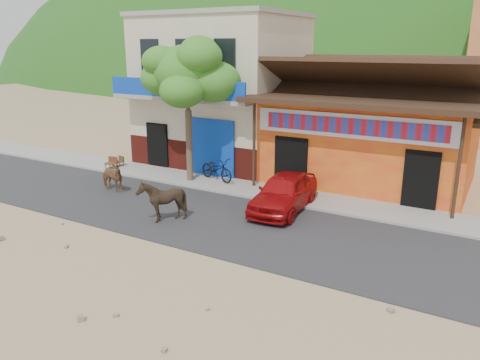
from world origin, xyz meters
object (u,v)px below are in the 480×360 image
Objects in this scene: tree at (188,110)px; scooter at (217,169)px; cow_tan at (111,177)px; cafe_chair_left at (118,157)px; red_car at (284,192)px; cafe_chair_right at (111,158)px; cow_dark at (162,200)px.

scooter is (1.03, 0.53, -2.50)m from tree.
cow_tan reaches higher than cafe_chair_left.
tree is 5.72m from red_car.
red_car is at bearing 4.32° from cafe_chair_left.
cow_tan is 4.39m from scooter.
cow_tan is 3.46m from cafe_chair_right.
red_car is 2.04× the size of scooter.
cow_tan is 1.39× the size of cafe_chair_right.
cow_dark is 4.31m from red_car.
cafe_chair_right is at bearing 115.10° from scooter.
cafe_chair_left is (-5.43, -0.31, -0.05)m from scooter.
cow_dark is 0.76× the size of scooter.
tree is 4.14× the size of cow_dark.
tree reaches higher than cow_dark.
red_car is at bearing -97.33° from scooter.
cow_tan is at bearing -172.48° from red_car.
red_car is at bearing -14.13° from tree.
scooter is at bearing 151.69° from red_car.
cafe_chair_left is (-9.43, 1.48, -0.14)m from red_car.
scooter is (-0.95, 4.85, -0.14)m from cow_dark.
cow_tan is 0.72× the size of scooter.
red_car is at bearing -20.44° from cafe_chair_right.
cow_tan is at bearing 154.23° from scooter.
cow_dark is 1.47× the size of cafe_chair_right.
cow_tan is 7.12m from red_car.
tree reaches higher than red_car.
cafe_chair_left is at bearing 110.08° from scooter.
tree is 5.31m from cow_dark.
tree reaches higher than scooter.
cow_dark is 0.37× the size of red_car.
cow_tan is at bearing -125.66° from tree.
scooter is at bearing -35.82° from cow_tan.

